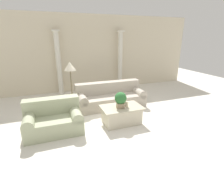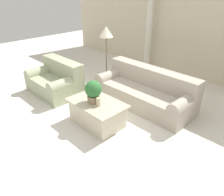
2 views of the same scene
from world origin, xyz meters
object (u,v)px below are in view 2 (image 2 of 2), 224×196
(sofa_long, at_px, (145,91))
(loveseat, at_px, (56,80))
(potted_plant, at_px, (93,91))
(floor_lamp, at_px, (106,37))
(coffee_table, at_px, (97,113))

(sofa_long, height_order, loveseat, same)
(potted_plant, bearing_deg, floor_lamp, 128.89)
(coffee_table, distance_m, potted_plant, 0.48)
(sofa_long, xyz_separation_m, coffee_table, (-0.14, -1.31, -0.08))
(loveseat, bearing_deg, floor_lamp, 60.17)
(coffee_table, relative_size, potted_plant, 2.58)
(potted_plant, bearing_deg, sofa_long, 81.96)
(loveseat, relative_size, coffee_table, 1.23)
(loveseat, distance_m, potted_plant, 1.81)
(sofa_long, height_order, coffee_table, sofa_long)
(sofa_long, bearing_deg, loveseat, -150.06)
(potted_plant, xyz_separation_m, floor_lamp, (-1.10, 1.36, 0.61))
(loveseat, bearing_deg, potted_plant, -7.53)
(loveseat, bearing_deg, coffee_table, -6.20)
(loveseat, distance_m, coffee_table, 1.81)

